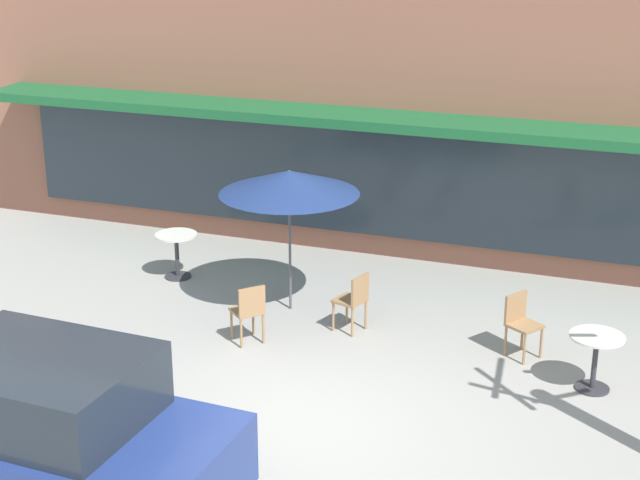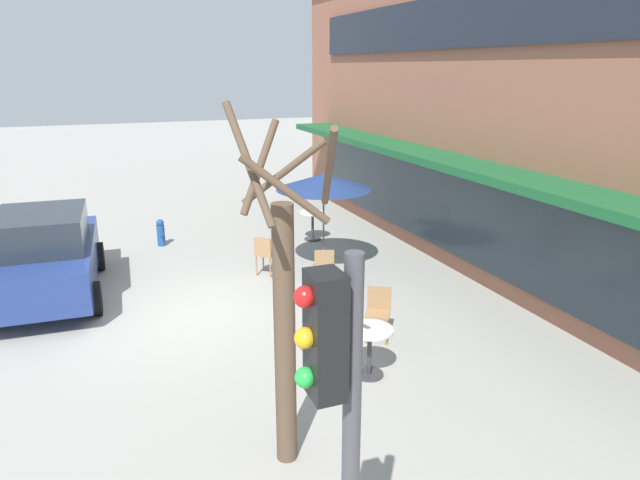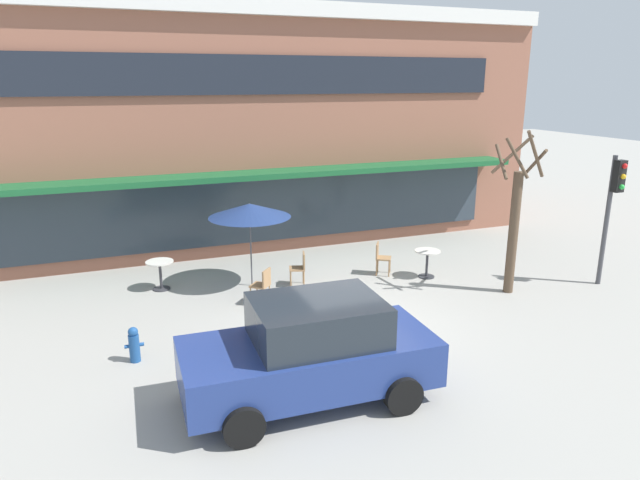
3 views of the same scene
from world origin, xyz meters
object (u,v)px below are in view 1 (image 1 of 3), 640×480
cafe_table_near_wall (596,353)px  cafe_chair_1 (521,320)px  parked_sedan (35,433)px  patio_umbrella_green_folded (289,182)px  cafe_chair_2 (249,309)px  cafe_chair_0 (354,298)px  cafe_table_streetside (177,248)px

cafe_table_near_wall → cafe_chair_1: bearing=147.4°
cafe_table_near_wall → parked_sedan: 6.90m
patio_umbrella_green_folded → cafe_chair_2: bearing=-93.5°
patio_umbrella_green_folded → cafe_chair_1: size_ratio=2.47×
patio_umbrella_green_folded → cafe_chair_0: bearing=-21.3°
cafe_chair_1 → cafe_chair_0: bearing=-179.0°
cafe_chair_2 → cafe_chair_0: bearing=35.5°
cafe_table_near_wall → parked_sedan: bearing=-137.8°
patio_umbrella_green_folded → cafe_chair_0: size_ratio=2.47×
cafe_chair_0 → cafe_table_near_wall: bearing=-10.5°
cafe_table_near_wall → parked_sedan: parked_sedan is taller
cafe_chair_0 → cafe_chair_1: bearing=1.0°
cafe_table_streetside → parked_sedan: bearing=-74.3°
parked_sedan → cafe_chair_1: bearing=52.7°
cafe_table_streetside → cafe_table_near_wall: bearing=-13.7°
cafe_table_near_wall → parked_sedan: size_ratio=0.18×
cafe_chair_0 → parked_sedan: parked_sedan is taller
cafe_table_near_wall → cafe_chair_2: 4.71m
cafe_chair_0 → cafe_chair_1: size_ratio=1.00×
cafe_table_streetside → cafe_chair_0: 3.58m
cafe_chair_0 → parked_sedan: 5.53m
cafe_chair_0 → cafe_table_streetside: bearing=163.2°
patio_umbrella_green_folded → cafe_chair_1: bearing=-6.7°
cafe_chair_1 → cafe_chair_2: size_ratio=1.00×
cafe_chair_2 → cafe_chair_1: bearing=14.4°
parked_sedan → cafe_table_near_wall: bearing=42.2°
cafe_chair_0 → cafe_chair_1: 2.39m
cafe_table_near_wall → cafe_chair_2: cafe_chair_2 is taller
cafe_table_streetside → parked_sedan: size_ratio=0.18×
cafe_table_streetside → parked_sedan: parked_sedan is taller
cafe_table_near_wall → cafe_chair_0: 3.50m
cafe_table_near_wall → cafe_table_streetside: bearing=166.3°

